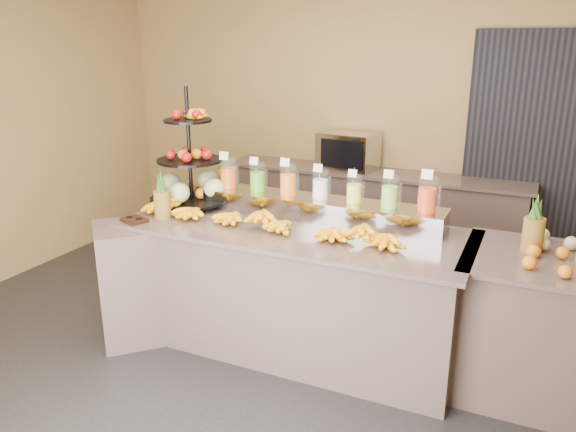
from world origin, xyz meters
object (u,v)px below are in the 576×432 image
Objects in this scene: condiment_caddy at (134,220)px; oven_warmer at (348,151)px; fruit_stand at (196,176)px; banana_heap at (261,217)px; pitcher_tray at (320,208)px; right_fruit_pile at (555,251)px.

oven_warmer reaches higher than condiment_caddy.
banana_heap is at bearing -22.00° from fruit_stand.
right_fruit_pile is at bearing -7.96° from pitcher_tray.
pitcher_tray is 0.88× the size of banana_heap.
fruit_stand is 1.89m from oven_warmer.
right_fruit_pile reaches higher than pitcher_tray.
right_fruit_pile is at bearing -37.25° from oven_warmer.
banana_heap is at bearing -130.91° from pitcher_tray.
banana_heap is at bearing 18.52° from condiment_caddy.
condiment_caddy is 0.32× the size of oven_warmer.
right_fruit_pile is at bearing 4.00° from banana_heap.
right_fruit_pile is 0.74× the size of oven_warmer.
oven_warmer is at bearing 91.25° from banana_heap.
condiment_caddy is 2.83m from right_fruit_pile.
fruit_stand is at bearing 159.85° from banana_heap.
right_fruit_pile is 2.72m from oven_warmer.
pitcher_tray is 3.29× the size of oven_warmer.
oven_warmer reaches higher than right_fruit_pile.
oven_warmer is at bearing 70.03° from condiment_caddy.
right_fruit_pile is (2.79, 0.43, 0.06)m from condiment_caddy.
fruit_stand reaches higher than pitcher_tray.
fruit_stand reaches higher than banana_heap.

